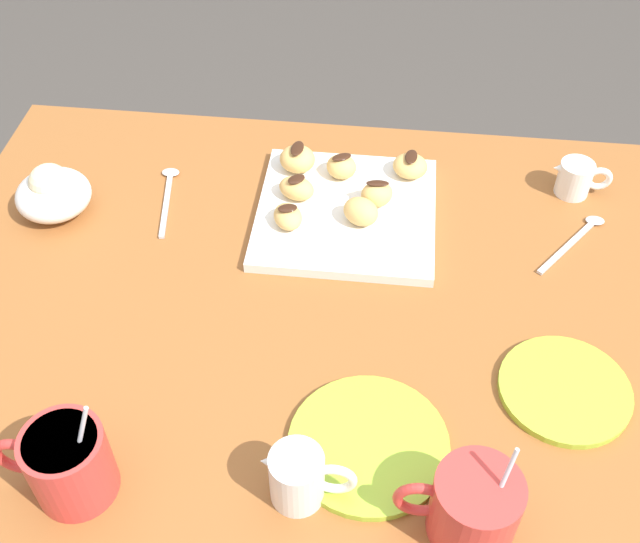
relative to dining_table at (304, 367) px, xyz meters
The scene contains 24 objects.
dining_table is the anchor object (origin of this frame).
pastry_plate_square 0.24m from the dining_table, 101.59° to the right, with size 0.26×0.26×0.02m, color white.
coffee_mug_red_left 0.39m from the dining_table, 127.04° to the left, with size 0.13×0.09×0.14m.
coffee_mug_red_right 0.39m from the dining_table, 52.35° to the left, with size 0.13×0.09×0.15m.
cream_pitcher_white 0.31m from the dining_table, 96.38° to the left, with size 0.10×0.06×0.07m.
ice_cream_bowl 0.46m from the dining_table, 22.22° to the right, with size 0.11×0.11×0.08m.
chocolate_sauce_pitcher 0.51m from the dining_table, 142.75° to the right, with size 0.09×0.05×0.06m.
saucer_lime_left 0.37m from the dining_table, 164.56° to the left, with size 0.16×0.16×0.01m, color #9EC633.
saucer_lime_right 0.25m from the dining_table, 117.45° to the left, with size 0.19×0.19×0.01m, color #9EC633.
loose_spoon_near_saucer 0.35m from the dining_table, 42.32° to the right, with size 0.04×0.16×0.01m.
loose_spoon_by_plate 0.44m from the dining_table, 153.88° to the right, with size 0.11×0.13×0.01m.
beignet_0 0.28m from the dining_table, 111.55° to the right, with size 0.05×0.04×0.04m, color #E5B260.
chocolate_drizzle_0 0.29m from the dining_table, 111.55° to the right, with size 0.03×0.01×0.01m, color #381E11.
beignet_1 0.27m from the dining_table, 80.29° to the right, with size 0.04×0.06×0.03m, color #E5B260.
chocolate_drizzle_1 0.28m from the dining_table, 80.29° to the right, with size 0.03×0.02×0.01m, color #381E11.
beignet_2 0.22m from the dining_table, 74.90° to the right, with size 0.04×0.05×0.03m, color #E5B260.
chocolate_drizzle_2 0.23m from the dining_table, 74.90° to the right, with size 0.03×0.02×0.01m, color #381E11.
beignet_3 0.33m from the dining_table, 81.05° to the right, with size 0.05×0.06×0.04m, color #E5B260.
chocolate_drizzle_3 0.34m from the dining_table, 81.05° to the right, with size 0.04×0.02×0.01m, color #381E11.
beignet_4 0.32m from the dining_table, 95.28° to the right, with size 0.04×0.05×0.03m, color #E5B260.
chocolate_drizzle_4 0.33m from the dining_table, 95.28° to the right, with size 0.03×0.02×0.01m, color #381E11.
beignet_5 0.24m from the dining_table, 110.30° to the right, with size 0.05×0.04×0.04m, color #E5B260.
beignet_6 0.35m from the dining_table, 114.49° to the right, with size 0.05×0.05×0.03m, color #E5B260.
chocolate_drizzle_6 0.36m from the dining_table, 114.49° to the right, with size 0.04×0.02×0.01m, color #381E11.
Camera 1 is at (-0.10, 0.67, 1.51)m, focal length 43.59 mm.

